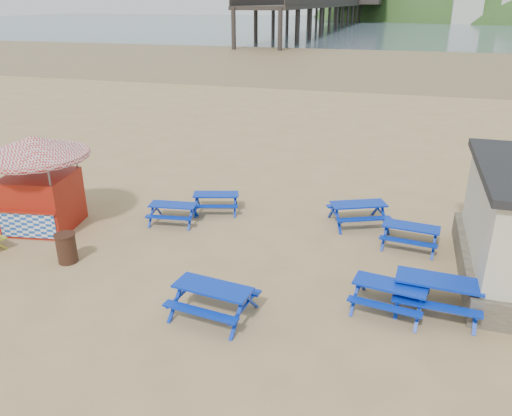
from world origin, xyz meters
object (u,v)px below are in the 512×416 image
(ice_cream_kiosk, at_px, (37,171))
(litter_bin, at_px, (66,248))
(picnic_table_blue_a, at_px, (173,213))
(picnic_table_blue_b, at_px, (216,202))

(ice_cream_kiosk, relative_size, litter_bin, 4.57)
(ice_cream_kiosk, bearing_deg, picnic_table_blue_a, 11.94)
(litter_bin, bearing_deg, picnic_table_blue_b, 59.90)
(picnic_table_blue_a, bearing_deg, litter_bin, -124.19)
(litter_bin, bearing_deg, ice_cream_kiosk, 139.54)
(ice_cream_kiosk, bearing_deg, litter_bin, -50.11)
(picnic_table_blue_b, distance_m, ice_cream_kiosk, 5.95)
(picnic_table_blue_b, distance_m, litter_bin, 5.49)
(picnic_table_blue_b, bearing_deg, picnic_table_blue_a, -144.62)
(picnic_table_blue_a, height_order, litter_bin, litter_bin)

